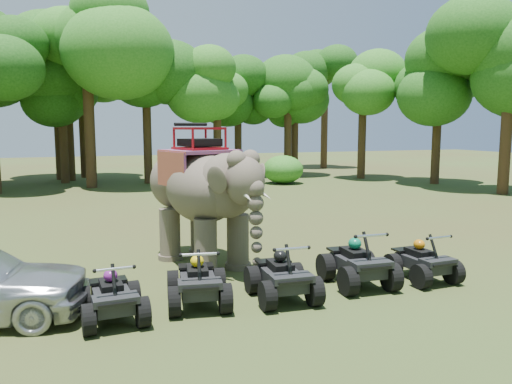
# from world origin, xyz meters

# --- Properties ---
(ground) EXTENTS (110.00, 110.00, 0.00)m
(ground) POSITION_xyz_m (0.00, 0.00, 0.00)
(ground) COLOR #47381E
(ground) RESTS_ON ground
(elephant) EXTENTS (3.17, 4.80, 3.71)m
(elephant) POSITION_xyz_m (-1.41, 1.47, 1.86)
(elephant) COLOR #4C4237
(elephant) RESTS_ON ground
(atv_0) EXTENTS (1.24, 1.65, 1.18)m
(atv_0) POSITION_xyz_m (-3.98, -1.82, 0.59)
(atv_0) COLOR black
(atv_0) RESTS_ON ground
(atv_1) EXTENTS (1.48, 1.85, 1.24)m
(atv_1) POSITION_xyz_m (-2.27, -1.56, 0.62)
(atv_1) COLOR black
(atv_1) RESTS_ON ground
(atv_2) EXTENTS (1.36, 1.79, 1.27)m
(atv_2) POSITION_xyz_m (-0.52, -1.82, 0.63)
(atv_2) COLOR black
(atv_2) RESTS_ON ground
(atv_3) EXTENTS (1.42, 1.87, 1.33)m
(atv_3) POSITION_xyz_m (1.48, -1.55, 0.67)
(atv_3) COLOR black
(atv_3) RESTS_ON ground
(atv_4) EXTENTS (1.20, 1.62, 1.18)m
(atv_4) POSITION_xyz_m (3.14, -1.73, 0.59)
(atv_4) COLOR black
(atv_4) RESTS_ON ground
(tree_0) EXTENTS (5.60, 5.60, 8.00)m
(tree_0) POSITION_xyz_m (0.00, 21.61, 4.00)
(tree_0) COLOR #195114
(tree_0) RESTS_ON ground
(tree_1) EXTENTS (5.41, 5.41, 7.73)m
(tree_1) POSITION_xyz_m (4.45, 20.78, 3.86)
(tree_1) COLOR #195114
(tree_1) RESTS_ON ground
(tree_2) EXTENTS (5.59, 5.59, 7.99)m
(tree_2) POSITION_xyz_m (10.22, 22.35, 3.99)
(tree_2) COLOR #195114
(tree_2) RESTS_ON ground
(tree_3) EXTENTS (5.97, 5.97, 8.53)m
(tree_3) POSITION_xyz_m (14.73, 19.55, 4.27)
(tree_3) COLOR #195114
(tree_3) RESTS_ON ground
(tree_4) EXTENTS (5.79, 5.79, 8.27)m
(tree_4) POSITION_xyz_m (17.30, 14.88, 4.14)
(tree_4) COLOR #195114
(tree_4) RESTS_ON ground
(tree_5) EXTENTS (6.72, 6.72, 9.61)m
(tree_5) POSITION_xyz_m (17.38, 9.50, 4.80)
(tree_5) COLOR #195114
(tree_5) RESTS_ON ground
(tree_26) EXTENTS (5.38, 5.38, 7.68)m
(tree_26) POSITION_xyz_m (-5.11, 23.55, 3.84)
(tree_26) COLOR #195114
(tree_26) RESTS_ON ground
(tree_27) EXTENTS (6.13, 6.13, 8.75)m
(tree_27) POSITION_xyz_m (-3.80, 26.97, 4.38)
(tree_27) COLOR #195114
(tree_27) RESTS_ON ground
(tree_29) EXTENTS (6.78, 6.78, 9.69)m
(tree_29) POSITION_xyz_m (16.36, 28.33, 4.84)
(tree_29) COLOR #195114
(tree_29) RESTS_ON ground
(tree_31) EXTENTS (7.60, 7.60, 10.86)m
(tree_31) POSITION_xyz_m (-5.41, 26.05, 5.43)
(tree_31) COLOR #195114
(tree_31) RESTS_ON ground
(tree_32) EXTENTS (4.92, 4.92, 7.03)m
(tree_32) POSITION_xyz_m (11.14, 23.12, 3.52)
(tree_32) COLOR #195114
(tree_32) RESTS_ON ground
(tree_34) EXTENTS (7.61, 7.61, 10.87)m
(tree_34) POSITION_xyz_m (-3.56, 20.34, 5.43)
(tree_34) COLOR #195114
(tree_34) RESTS_ON ground
(tree_35) EXTENTS (5.43, 5.43, 7.76)m
(tree_35) POSITION_xyz_m (7.01, 24.19, 3.88)
(tree_35) COLOR #195114
(tree_35) RESTS_ON ground
(tree_37) EXTENTS (5.37, 5.37, 7.67)m
(tree_37) POSITION_xyz_m (-4.72, 24.99, 3.83)
(tree_37) COLOR #195114
(tree_37) RESTS_ON ground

